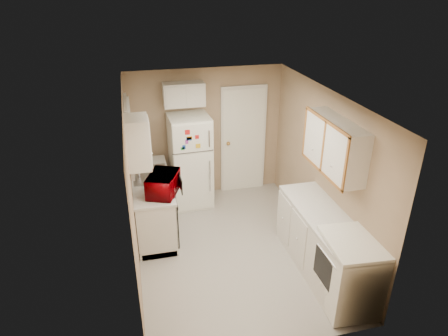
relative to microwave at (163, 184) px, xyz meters
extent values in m
plane|color=beige|center=(0.95, -0.37, -1.05)|extent=(3.80, 3.80, 0.00)
plane|color=white|center=(0.95, -0.37, 1.35)|extent=(3.80, 3.80, 0.00)
plane|color=tan|center=(-0.45, -0.37, 0.15)|extent=(3.80, 3.80, 0.00)
plane|color=tan|center=(2.35, -0.37, 0.15)|extent=(3.80, 3.80, 0.00)
plane|color=tan|center=(0.95, 1.53, 0.15)|extent=(2.80, 2.80, 0.00)
plane|color=tan|center=(0.95, -2.27, 0.15)|extent=(2.80, 2.80, 0.00)
cube|color=silver|center=(-0.15, 0.53, -0.60)|extent=(0.60, 1.80, 0.90)
cube|color=black|center=(0.14, -0.07, -0.56)|extent=(0.03, 0.58, 0.72)
cube|color=gray|center=(-0.15, 0.68, -0.19)|extent=(0.54, 0.74, 0.16)
imported|color=#7F0006|center=(0.00, 0.00, 0.00)|extent=(0.65, 0.50, 0.38)
imported|color=silver|center=(-0.20, 1.04, -0.05)|extent=(0.09, 0.09, 0.19)
cube|color=silver|center=(-0.41, 0.68, 0.55)|extent=(0.10, 0.98, 1.08)
cube|color=silver|center=(-0.30, -0.15, 0.75)|extent=(0.30, 0.45, 0.70)
cube|color=white|center=(0.58, 1.18, -0.21)|extent=(0.72, 0.70, 1.68)
cube|color=silver|center=(0.55, 1.38, 0.95)|extent=(0.70, 0.30, 0.40)
cube|color=white|center=(1.65, 1.49, -0.03)|extent=(0.86, 0.06, 2.08)
cube|color=silver|center=(2.05, -1.17, -0.60)|extent=(0.60, 2.00, 0.90)
cube|color=white|center=(2.09, -1.80, -0.57)|extent=(0.71, 0.84, 0.97)
cube|color=silver|center=(2.20, -0.87, 0.75)|extent=(0.30, 1.20, 0.70)
camera|label=1|loc=(-0.35, -5.23, 2.74)|focal=32.00mm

